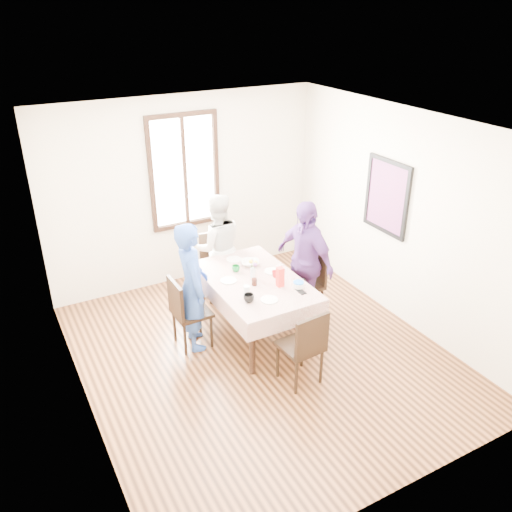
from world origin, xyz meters
name	(u,v)px	position (x,y,z in m)	size (l,w,h in m)	color
ground	(262,354)	(0.00, 0.00, 0.00)	(4.50, 4.50, 0.00)	black
back_wall	(185,192)	(0.00, 2.25, 1.35)	(4.00, 4.00, 0.00)	#F0E3C4
right_wall	(403,219)	(2.00, 0.00, 1.35)	(4.50, 4.50, 0.00)	#F0E3C4
window_frame	(184,171)	(0.00, 2.23, 1.65)	(1.02, 0.06, 1.62)	black
window_pane	(184,171)	(0.00, 2.24, 1.65)	(0.90, 0.02, 1.50)	white
art_poster	(387,197)	(1.98, 0.30, 1.55)	(0.04, 0.76, 0.96)	red
dining_table	(254,307)	(0.14, 0.45, 0.38)	(0.92, 1.52, 0.75)	black
tablecloth	(254,280)	(0.14, 0.45, 0.76)	(1.04, 1.64, 0.01)	#5B130A
chair_left	(192,312)	(-0.63, 0.59, 0.46)	(0.42, 0.42, 0.91)	black
chair_right	(304,285)	(0.91, 0.50, 0.46)	(0.42, 0.42, 0.91)	black
chair_far	(218,267)	(0.14, 1.49, 0.46)	(0.42, 0.42, 0.91)	black
chair_near	(300,345)	(0.14, -0.60, 0.46)	(0.42, 0.42, 0.91)	black
person_left	(192,287)	(-0.61, 0.59, 0.80)	(0.58, 0.38, 1.59)	#284899
person_far	(218,248)	(0.14, 1.47, 0.76)	(0.74, 0.58, 1.52)	beige
person_right	(304,261)	(0.89, 0.50, 0.81)	(0.95, 0.39, 1.62)	#5A317A
mug_black	(249,298)	(-0.16, 0.02, 0.81)	(0.12, 0.12, 0.09)	black
mug_flag	(275,274)	(0.39, 0.38, 0.80)	(0.09, 0.09, 0.08)	red
mug_green	(236,268)	(0.04, 0.75, 0.80)	(0.10, 0.10, 0.08)	#0C7226
serving_bowl	(250,263)	(0.28, 0.81, 0.79)	(0.23, 0.23, 0.06)	white
juice_carton	(280,277)	(0.33, 0.16, 0.88)	(0.08, 0.08, 0.24)	red
butter_tub	(298,285)	(0.50, 0.03, 0.79)	(0.13, 0.13, 0.07)	white
jam_jar	(254,282)	(0.08, 0.33, 0.81)	(0.06, 0.06, 0.09)	black
drinking_glass	(247,290)	(-0.10, 0.18, 0.82)	(0.08, 0.08, 0.11)	silver
smartphone	(301,291)	(0.48, -0.07, 0.77)	(0.07, 0.14, 0.01)	black
flower_vase	(253,273)	(0.15, 0.50, 0.83)	(0.06, 0.06, 0.13)	silver
plate_left	(229,280)	(-0.15, 0.56, 0.77)	(0.20, 0.20, 0.01)	white
plate_right	(272,271)	(0.44, 0.52, 0.77)	(0.20, 0.20, 0.01)	white
plate_far	(234,259)	(0.16, 1.04, 0.77)	(0.20, 0.20, 0.01)	white
plate_near	(269,300)	(0.06, -0.06, 0.77)	(0.20, 0.20, 0.01)	white
butter_lid	(299,282)	(0.50, 0.03, 0.83)	(0.12, 0.12, 0.01)	blue
flower_bunch	(253,264)	(0.15, 0.50, 0.94)	(0.09, 0.09, 0.10)	yellow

